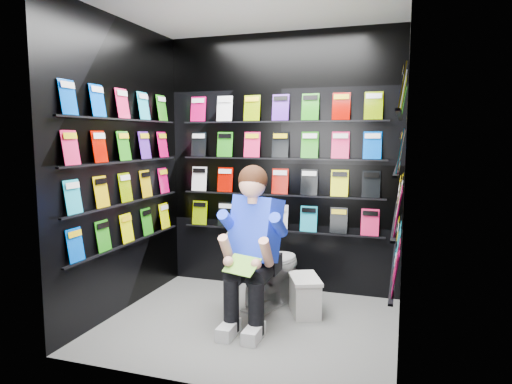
% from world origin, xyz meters
% --- Properties ---
extents(floor, '(2.40, 2.40, 0.00)m').
position_xyz_m(floor, '(0.00, 0.00, 0.00)').
color(floor, slate).
rests_on(floor, ground).
extents(ceiling, '(2.40, 2.40, 0.00)m').
position_xyz_m(ceiling, '(0.00, 0.00, 2.60)').
color(ceiling, white).
rests_on(ceiling, floor).
extents(wall_back, '(2.40, 0.04, 2.60)m').
position_xyz_m(wall_back, '(0.00, 1.00, 1.30)').
color(wall_back, black).
rests_on(wall_back, floor).
extents(wall_front, '(2.40, 0.04, 2.60)m').
position_xyz_m(wall_front, '(0.00, -1.00, 1.30)').
color(wall_front, black).
rests_on(wall_front, floor).
extents(wall_left, '(0.04, 2.00, 2.60)m').
position_xyz_m(wall_left, '(-1.20, 0.00, 1.30)').
color(wall_left, black).
rests_on(wall_left, floor).
extents(wall_right, '(0.04, 2.00, 2.60)m').
position_xyz_m(wall_right, '(1.20, 0.00, 1.30)').
color(wall_right, black).
rests_on(wall_right, floor).
extents(comics_back, '(2.10, 0.06, 1.37)m').
position_xyz_m(comics_back, '(0.00, 0.97, 1.31)').
color(comics_back, '#CA0552').
rests_on(comics_back, wall_back).
extents(comics_left, '(0.06, 1.70, 1.37)m').
position_xyz_m(comics_left, '(-1.17, 0.00, 1.31)').
color(comics_left, '#CA0552').
rests_on(comics_left, wall_left).
extents(comics_right, '(0.06, 1.70, 1.37)m').
position_xyz_m(comics_right, '(1.17, 0.00, 1.31)').
color(comics_right, '#CA0552').
rests_on(comics_right, wall_right).
extents(toilet, '(0.64, 0.84, 0.73)m').
position_xyz_m(toilet, '(0.02, 0.49, 0.37)').
color(toilet, white).
rests_on(toilet, floor).
extents(longbox, '(0.36, 0.46, 0.30)m').
position_xyz_m(longbox, '(0.39, 0.38, 0.15)').
color(longbox, silver).
rests_on(longbox, floor).
extents(longbox_lid, '(0.39, 0.49, 0.03)m').
position_xyz_m(longbox_lid, '(0.39, 0.38, 0.32)').
color(longbox_lid, silver).
rests_on(longbox_lid, longbox).
extents(reader, '(0.77, 0.93, 1.47)m').
position_xyz_m(reader, '(0.02, 0.11, 0.79)').
color(reader, blue).
rests_on(reader, toilet).
extents(held_comic, '(0.31, 0.24, 0.12)m').
position_xyz_m(held_comic, '(0.02, -0.24, 0.58)').
color(held_comic, green).
rests_on(held_comic, reader).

